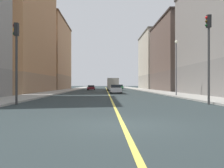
% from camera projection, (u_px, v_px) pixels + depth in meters
% --- Properties ---
extents(ground_plane, '(400.00, 400.00, 0.00)m').
position_uv_depth(ground_plane, '(123.00, 125.00, 9.34)').
color(ground_plane, '#293334').
rests_on(ground_plane, ground).
extents(sidewalk_left, '(3.87, 168.00, 0.15)m').
position_uv_depth(sidewalk_left, '(148.00, 90.00, 58.59)').
color(sidewalk_left, '#9E9B93').
rests_on(sidewalk_left, ground).
extents(sidewalk_right, '(3.87, 168.00, 0.15)m').
position_uv_depth(sidewalk_right, '(66.00, 90.00, 58.06)').
color(sidewalk_right, '#9E9B93').
rests_on(sidewalk_right, ground).
extents(lane_center_stripe, '(0.16, 154.00, 0.01)m').
position_uv_depth(lane_center_stripe, '(107.00, 91.00, 58.32)').
color(lane_center_stripe, '#E5D14C').
rests_on(lane_center_stripe, ground).
extents(building_left_mid, '(11.42, 21.11, 15.20)m').
position_uv_depth(building_left_mid, '(184.00, 56.00, 57.31)').
color(building_left_mid, brown).
rests_on(building_left_mid, ground).
extents(building_left_far, '(11.42, 21.08, 16.81)m').
position_uv_depth(building_left_far, '(161.00, 61.00, 80.69)').
color(building_left_far, '#9D9688').
rests_on(building_left_far, ground).
extents(building_right_midblock, '(11.42, 23.74, 22.77)m').
position_uv_depth(building_right_midblock, '(11.00, 26.00, 45.25)').
color(building_right_midblock, '#8F6B4F').
rests_on(building_right_midblock, ground).
extents(building_right_distant, '(11.42, 24.48, 18.35)m').
position_uv_depth(building_right_distant, '(45.00, 55.00, 70.75)').
color(building_right_distant, '#8F6B4F').
rests_on(building_right_distant, ground).
extents(traffic_light_left_near, '(0.40, 0.32, 6.38)m').
position_uv_depth(traffic_light_left_near, '(209.00, 47.00, 18.78)').
color(traffic_light_left_near, '#2D2D2D').
rests_on(traffic_light_left_near, ground).
extents(traffic_light_right_near, '(0.40, 0.32, 5.72)m').
position_uv_depth(traffic_light_right_near, '(16.00, 52.00, 18.38)').
color(traffic_light_right_near, '#2D2D2D').
rests_on(traffic_light_right_near, ground).
extents(street_lamp_left_near, '(0.36, 0.36, 6.43)m').
position_uv_depth(street_lamp_left_near, '(176.00, 62.00, 30.92)').
color(street_lamp_left_near, '#4C4C51').
rests_on(street_lamp_left_near, ground).
extents(car_white, '(1.89, 4.10, 1.36)m').
position_uv_depth(car_white, '(116.00, 89.00, 42.42)').
color(car_white, white).
rests_on(car_white, ground).
extents(car_green, '(1.82, 4.03, 1.32)m').
position_uv_depth(car_green, '(120.00, 87.00, 79.01)').
color(car_green, '#1E6B38').
rests_on(car_green, ground).
extents(car_maroon, '(1.79, 4.19, 1.19)m').
position_uv_depth(car_maroon, '(91.00, 88.00, 64.30)').
color(car_maroon, maroon).
rests_on(car_maroon, ground).
extents(box_truck, '(2.60, 7.00, 2.81)m').
position_uv_depth(box_truck, '(113.00, 84.00, 60.82)').
color(box_truck, maroon).
rests_on(box_truck, ground).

